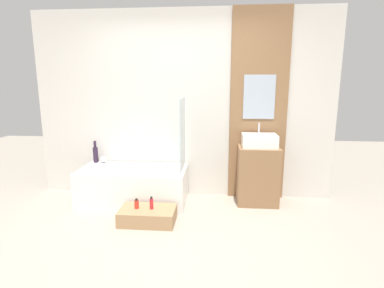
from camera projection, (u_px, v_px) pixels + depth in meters
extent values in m
plane|color=#A39989|center=(165.00, 251.00, 2.94)|extent=(12.00, 12.00, 0.00)
cube|color=silver|center=(183.00, 106.00, 4.22)|extent=(4.20, 0.06, 2.60)
cube|color=#8E6642|center=(259.00, 107.00, 4.08)|extent=(0.77, 0.03, 2.60)
cube|color=#ADBCCC|center=(259.00, 97.00, 4.03)|extent=(0.42, 0.01, 0.59)
cube|color=white|center=(134.00, 185.00, 4.09)|extent=(1.43, 0.70, 0.48)
cube|color=silver|center=(133.00, 169.00, 4.05)|extent=(1.11, 0.49, 0.01)
cube|color=silver|center=(182.00, 136.00, 3.82)|extent=(0.01, 0.52, 0.95)
cube|color=#A87F56|center=(148.00, 215.00, 3.52)|extent=(0.65, 0.39, 0.17)
cube|color=#8E6642|center=(258.00, 175.00, 4.04)|extent=(0.54, 0.41, 0.78)
cube|color=white|center=(259.00, 141.00, 3.95)|extent=(0.45, 0.32, 0.17)
cylinder|color=silver|center=(259.00, 128.00, 4.00)|extent=(0.02, 0.02, 0.14)
cylinder|color=#2D1E33|center=(96.00, 155.00, 4.34)|extent=(0.07, 0.07, 0.22)
cylinder|color=#2D1E33|center=(95.00, 144.00, 4.30)|extent=(0.04, 0.04, 0.10)
sphere|color=silver|center=(103.00, 160.00, 4.33)|extent=(0.09, 0.09, 0.09)
cylinder|color=red|center=(137.00, 204.00, 3.51)|extent=(0.05, 0.05, 0.10)
cylinder|color=black|center=(136.00, 200.00, 3.50)|extent=(0.03, 0.03, 0.02)
cylinder|color=red|center=(151.00, 204.00, 3.49)|extent=(0.04, 0.04, 0.12)
cylinder|color=black|center=(151.00, 198.00, 3.48)|extent=(0.03, 0.03, 0.03)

